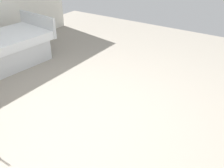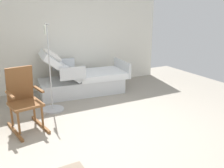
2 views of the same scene
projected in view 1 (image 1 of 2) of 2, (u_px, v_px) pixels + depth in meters
ground_plane at (110, 117)px, 3.10m from camera, size 7.46×7.46×0.00m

